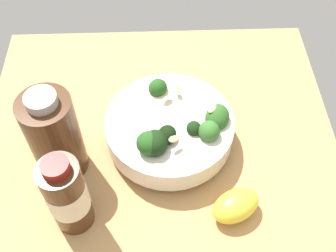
% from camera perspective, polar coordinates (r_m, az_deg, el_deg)
% --- Properties ---
extents(ground_plane, '(0.58, 0.58, 0.04)m').
position_cam_1_polar(ground_plane, '(0.69, -1.32, -4.30)').
color(ground_plane, tan).
extents(bowl_of_broccoli, '(0.20, 0.20, 0.09)m').
position_cam_1_polar(bowl_of_broccoli, '(0.66, 0.09, -0.36)').
color(bowl_of_broccoli, silver).
rests_on(bowl_of_broccoli, ground_plane).
extents(lemon_wedge, '(0.07, 0.09, 0.04)m').
position_cam_1_polar(lemon_wedge, '(0.61, 9.03, -10.71)').
color(lemon_wedge, yellow).
rests_on(lemon_wedge, ground_plane).
extents(bottle_tall, '(0.08, 0.08, 0.16)m').
position_cam_1_polar(bottle_tall, '(0.62, -15.49, -1.31)').
color(bottle_tall, '#472814').
rests_on(bottle_tall, ground_plane).
extents(bottle_short, '(0.06, 0.06, 0.15)m').
position_cam_1_polar(bottle_short, '(0.57, -13.90, -9.17)').
color(bottle_short, '#472814').
rests_on(bottle_short, ground_plane).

